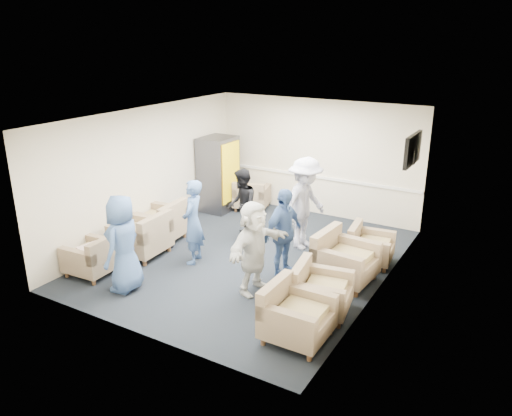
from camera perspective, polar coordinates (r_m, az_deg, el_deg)
The scene contains 25 objects.
floor at distance 9.63m, azimuth -0.68°, elevation -5.71°, with size 6.00×6.00×0.00m, color black.
ceiling at distance 8.84m, azimuth -0.75°, elevation 10.38°, with size 6.00×6.00×0.00m, color white.
back_wall at distance 11.72m, azimuth 6.90°, elevation 5.73°, with size 5.00×0.02×2.70m, color beige.
front_wall at distance 6.91m, azimuth -13.69°, elevation -4.45°, with size 5.00×0.02×2.70m, color beige.
left_wall at distance 10.60m, azimuth -12.40°, elevation 3.97°, with size 0.02×6.00×2.70m, color beige.
right_wall at distance 8.20m, azimuth 14.42°, elevation -0.69°, with size 0.02×6.00×2.70m, color beige.
chair_rail at distance 11.82m, azimuth 6.77°, elevation 3.59°, with size 4.98×0.04×0.06m, color white.
tv at distance 9.72m, azimuth 17.47°, elevation 6.39°, with size 0.10×1.00×0.58m.
armchair_left_near at distance 9.32m, azimuth -18.00°, elevation -5.47°, with size 0.83×0.83×0.63m.
armchair_left_mid at distance 9.84m, azimuth -12.75°, elevation -3.32°, with size 0.96×0.96×0.73m.
armchair_left_far at distance 10.43m, azimuth -10.79°, elevation -1.85°, with size 1.01×1.01×0.74m.
armchair_right_near at distance 7.12m, azimuth 4.33°, elevation -12.29°, with size 0.86×0.86×0.69m.
armchair_right_midnear at distance 7.79m, azimuth 7.15°, elevation -9.54°, with size 0.96×0.96×0.66m.
armchair_right_midfar at distance 8.75m, azimuth 9.82°, elevation -5.98°, with size 1.01×1.01×0.75m.
armchair_right_far at distance 9.56m, azimuth 12.71°, elevation -4.38°, with size 0.86×0.86×0.61m.
armchair_corner at distance 12.13m, azimuth -0.54°, elevation 1.24°, with size 0.97×0.97×0.63m.
vending_machine at distance 12.00m, azimuth -4.30°, elevation 3.88°, with size 0.73×0.85×1.79m.
backpack at distance 10.14m, azimuth -10.38°, elevation -3.28°, with size 0.27×0.20×0.45m.
pillow at distance 9.26m, azimuth -18.14°, elevation -4.52°, with size 0.46×0.35×0.13m, color beige.
person_front_left at distance 8.46m, azimuth -14.94°, elevation -3.95°, with size 0.81×0.52×1.65m, color #3F5F98.
person_mid_left at distance 9.24m, azimuth -7.22°, elevation -1.60°, with size 0.58×0.38×1.60m, color #3F5F98.
person_back_left at distance 10.22m, azimuth -1.62°, elevation 0.34°, with size 0.73×0.57×1.50m, color black.
person_back_right at distance 9.82m, azimuth 5.61°, elevation 0.50°, with size 1.19×0.69×1.85m, color white.
person_mid_right at distance 8.69m, azimuth 3.13°, elevation -2.86°, with size 0.94×0.39×1.60m, color #3F5F98.
person_front_right at distance 8.13m, azimuth -0.24°, elevation -4.54°, with size 1.45×0.46×1.57m, color silver.
Camera 1 is at (4.51, -7.48, 4.06)m, focal length 35.00 mm.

